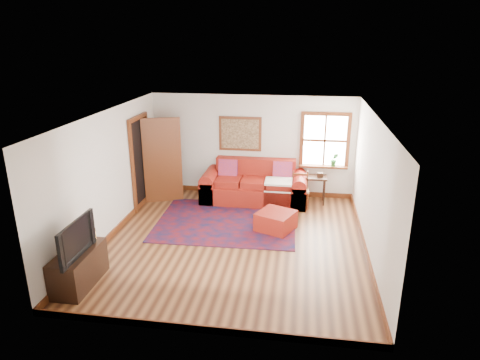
% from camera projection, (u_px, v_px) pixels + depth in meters
% --- Properties ---
extents(ground, '(5.50, 5.50, 0.00)m').
position_uv_depth(ground, '(235.00, 242.00, 8.39)').
color(ground, '#472413').
rests_on(ground, ground).
extents(room_envelope, '(5.04, 5.54, 2.52)m').
position_uv_depth(room_envelope, '(235.00, 161.00, 7.87)').
color(room_envelope, silver).
rests_on(room_envelope, ground).
extents(window, '(1.18, 0.20, 1.38)m').
position_uv_depth(window, '(326.00, 146.00, 10.25)').
color(window, white).
rests_on(window, ground).
extents(doorway, '(0.89, 1.08, 2.14)m').
position_uv_depth(doorway, '(154.00, 160.00, 10.02)').
color(doorway, black).
rests_on(doorway, ground).
extents(framed_artwork, '(1.05, 0.07, 0.85)m').
position_uv_depth(framed_artwork, '(240.00, 134.00, 10.47)').
color(framed_artwork, '#632E15').
rests_on(framed_artwork, ground).
extents(persian_rug, '(3.02, 2.45, 0.02)m').
position_uv_depth(persian_rug, '(227.00, 221.00, 9.28)').
color(persian_rug, '#600D15').
rests_on(persian_rug, ground).
extents(red_leather_sofa, '(2.51, 1.04, 0.98)m').
position_uv_depth(red_leather_sofa, '(254.00, 188.00, 10.39)').
color(red_leather_sofa, maroon).
rests_on(red_leather_sofa, ground).
extents(red_ottoman, '(0.90, 0.90, 0.39)m').
position_uv_depth(red_ottoman, '(276.00, 221.00, 8.85)').
color(red_ottoman, maroon).
rests_on(red_ottoman, ground).
extents(side_table, '(0.55, 0.41, 0.66)m').
position_uv_depth(side_table, '(315.00, 181.00, 10.19)').
color(side_table, black).
rests_on(side_table, ground).
extents(ladder_back_chair, '(0.42, 0.41, 0.84)m').
position_uv_depth(ladder_back_chair, '(300.00, 188.00, 9.99)').
color(ladder_back_chair, tan).
rests_on(ladder_back_chair, ground).
extents(media_cabinet, '(0.49, 1.09, 0.60)m').
position_uv_depth(media_cabinet, '(79.00, 268.00, 6.87)').
color(media_cabinet, black).
rests_on(media_cabinet, ground).
extents(television, '(0.14, 1.03, 0.59)m').
position_uv_depth(television, '(71.00, 238.00, 6.55)').
color(television, black).
rests_on(television, media_cabinet).
extents(candle_hurricane, '(0.12, 0.12, 0.18)m').
position_uv_depth(candle_hurricane, '(92.00, 234.00, 7.16)').
color(candle_hurricane, silver).
rests_on(candle_hurricane, media_cabinet).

